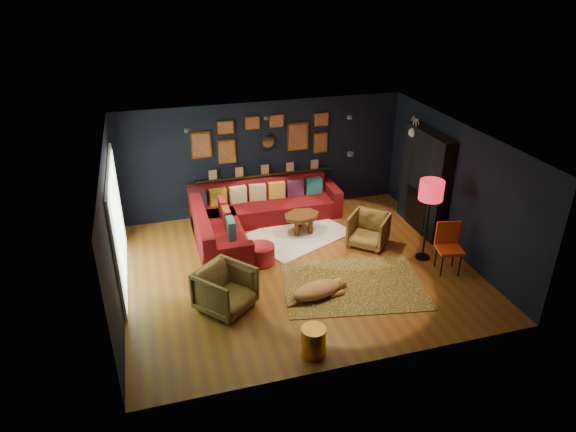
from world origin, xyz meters
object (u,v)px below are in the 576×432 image
object	(u,v)px
pouf	(261,254)
gold_stool	(313,341)
coffee_table	(302,218)
dog	(317,287)
armchair_right	(369,229)
orange_chair	(449,243)
sectional	(248,217)
floor_lamp	(431,194)
armchair_left	(225,288)

from	to	relation	value
pouf	gold_stool	distance (m)	2.76
coffee_table	dog	world-z (taller)	coffee_table
armchair_right	orange_chair	bearing A→B (deg)	-8.73
sectional	pouf	bearing A→B (deg)	-91.48
floor_lamp	orange_chair	bearing A→B (deg)	-66.18
floor_lamp	dog	xyz separation A→B (m)	(-2.48, -0.69, -1.20)
pouf	floor_lamp	distance (m)	3.45
armchair_right	dog	distance (m)	2.22
orange_chair	floor_lamp	size ratio (longest dim) A/B	0.58
dog	orange_chair	bearing A→B (deg)	-6.64
pouf	armchair_right	xyz separation A→B (m)	(2.31, 0.08, 0.18)
armchair_right	floor_lamp	world-z (taller)	floor_lamp
gold_stool	dog	world-z (taller)	gold_stool
coffee_table	gold_stool	bearing A→B (deg)	-104.86
gold_stool	orange_chair	size ratio (longest dim) A/B	0.49
pouf	armchair_left	distance (m)	1.59
sectional	armchair_left	size ratio (longest dim) A/B	3.99
armchair_right	orange_chair	size ratio (longest dim) A/B	0.78
floor_lamp	coffee_table	bearing A→B (deg)	139.69
sectional	gold_stool	bearing A→B (deg)	-88.42
orange_chair	gold_stool	bearing A→B (deg)	-141.67
armchair_right	floor_lamp	bearing A→B (deg)	-1.73
gold_stool	dog	distance (m)	1.45
armchair_right	orange_chair	xyz separation A→B (m)	(1.05, -1.28, 0.19)
gold_stool	floor_lamp	xyz separation A→B (m)	(3.00, 2.04, 1.17)
coffee_table	armchair_right	size ratio (longest dim) A/B	1.23
pouf	floor_lamp	world-z (taller)	floor_lamp
orange_chair	dog	xyz separation A→B (m)	(-2.69, -0.21, -0.36)
coffee_table	floor_lamp	xyz separation A→B (m)	(2.01, -1.70, 1.05)
armchair_left	floor_lamp	size ratio (longest dim) A/B	0.51
sectional	gold_stool	size ratio (longest dim) A/B	7.21
coffee_table	armchair_right	distance (m)	1.47
gold_stool	dog	size ratio (longest dim) A/B	0.37
armchair_right	armchair_left	bearing A→B (deg)	-115.29
pouf	armchair_right	world-z (taller)	armchair_right
coffee_table	dog	size ratio (longest dim) A/B	0.74
gold_stool	sectional	bearing A→B (deg)	91.58
armchair_left	dog	xyz separation A→B (m)	(1.59, -0.13, -0.21)
sectional	dog	xyz separation A→B (m)	(0.64, -2.81, -0.11)
sectional	floor_lamp	distance (m)	3.92
dog	pouf	bearing A→B (deg)	104.45
gold_stool	armchair_left	bearing A→B (deg)	125.82
coffee_table	armchair_left	world-z (taller)	armchair_left
pouf	sectional	bearing A→B (deg)	88.52
coffee_table	floor_lamp	distance (m)	2.83
sectional	dog	distance (m)	2.88
pouf	armchair_left	world-z (taller)	armchair_left
floor_lamp	dog	world-z (taller)	floor_lamp
sectional	dog	size ratio (longest dim) A/B	2.69
armchair_left	armchair_right	bearing A→B (deg)	-17.31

